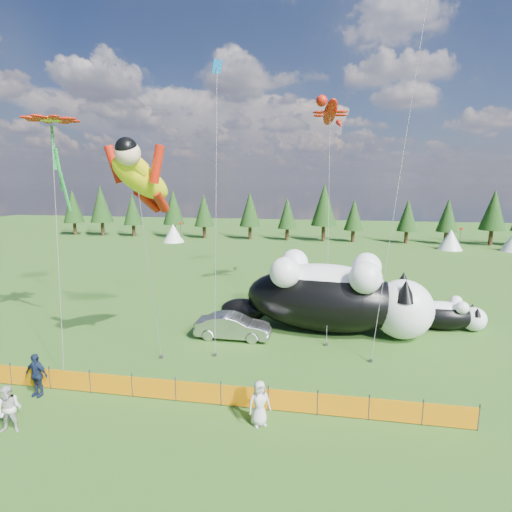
{
  "coord_description": "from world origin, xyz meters",
  "views": [
    {
      "loc": [
        5.1,
        -17.85,
        9.31
      ],
      "look_at": [
        1.26,
        4.0,
        5.12
      ],
      "focal_mm": 28.0,
      "sensor_mm": 36.0,
      "label": 1
    }
  ],
  "objects": [
    {
      "name": "ground",
      "position": [
        0.0,
        0.0,
        0.0
      ],
      "size": [
        160.0,
        160.0,
        0.0
      ],
      "primitive_type": "plane",
      "color": "#0F3509",
      "rests_on": "ground"
    },
    {
      "name": "safety_fence",
      "position": [
        0.0,
        -3.0,
        0.5
      ],
      "size": [
        22.06,
        0.06,
        1.1
      ],
      "color": "#262626",
      "rests_on": "ground"
    },
    {
      "name": "tree_line",
      "position": [
        0.0,
        45.0,
        4.0
      ],
      "size": [
        90.0,
        4.0,
        8.0
      ],
      "primitive_type": null,
      "color": "black",
      "rests_on": "ground"
    },
    {
      "name": "festival_tents",
      "position": [
        11.0,
        40.0,
        1.4
      ],
      "size": [
        50.0,
        3.2,
        2.8
      ],
      "primitive_type": null,
      "color": "white",
      "rests_on": "ground"
    },
    {
      "name": "cat_large",
      "position": [
        5.72,
        6.58,
        2.29
      ],
      "size": [
        13.36,
        5.79,
        4.83
      ],
      "rotation": [
        0.0,
        0.0,
        -0.11
      ],
      "color": "black",
      "rests_on": "ground"
    },
    {
      "name": "cat_small",
      "position": [
        12.72,
        8.05,
        0.98
      ],
      "size": [
        5.69,
        2.03,
        2.06
      ],
      "rotation": [
        0.0,
        0.0,
        -0.0
      ],
      "color": "black",
      "rests_on": "ground"
    },
    {
      "name": "car",
      "position": [
        -0.19,
        4.25,
        0.74
      ],
      "size": [
        4.49,
        1.58,
        1.48
      ],
      "primitive_type": "imported",
      "rotation": [
        0.0,
        0.0,
        1.57
      ],
      "color": "#AEAEB3",
      "rests_on": "ground"
    },
    {
      "name": "spectator_b",
      "position": [
        -6.3,
        -6.13,
        0.93
      ],
      "size": [
        1.01,
        0.74,
        1.86
      ],
      "primitive_type": "imported",
      "rotation": [
        0.0,
        0.0,
        0.25
      ],
      "color": "beige",
      "rests_on": "ground"
    },
    {
      "name": "spectator_c",
      "position": [
        -7.16,
        -3.6,
        0.97
      ],
      "size": [
        1.21,
        0.73,
        1.95
      ],
      "primitive_type": "imported",
      "rotation": [
        0.0,
        0.0,
        -0.14
      ],
      "color": "#141E39",
      "rests_on": "ground"
    },
    {
      "name": "spectator_e",
      "position": [
        2.8,
        -4.03,
        0.9
      ],
      "size": [
        1.05,
        0.92,
        1.8
      ],
      "primitive_type": "imported",
      "rotation": [
        0.0,
        0.0,
        0.49
      ],
      "color": "beige",
      "rests_on": "ground"
    },
    {
      "name": "superhero_kite",
      "position": [
        -3.84,
        0.73,
        9.39
      ],
      "size": [
        5.15,
        5.42,
        11.55
      ],
      "color": "yellow",
      "rests_on": "ground"
    },
    {
      "name": "gecko_kite",
      "position": [
        5.15,
        13.67,
        14.3
      ],
      "size": [
        3.29,
        12.48,
        17.11
      ],
      "color": "#B51809",
      "rests_on": "ground"
    },
    {
      "name": "flower_kite",
      "position": [
        -10.31,
        3.23,
        12.54
      ],
      "size": [
        5.38,
        7.37,
        14.06
      ],
      "color": "#B51809",
      "rests_on": "ground"
    },
    {
      "name": "diamond_kite_a",
      "position": [
        -1.72,
        7.21,
        15.47
      ],
      "size": [
        1.77,
        6.34,
        17.37
      ],
      "color": "blue",
      "rests_on": "ground"
    },
    {
      "name": "diamond_kite_b",
      "position": [
        10.65,
        9.84,
        19.82
      ],
      "size": [
        3.74,
        8.53,
        22.87
      ],
      "color": "#0C7990",
      "rests_on": "ground"
    }
  ]
}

